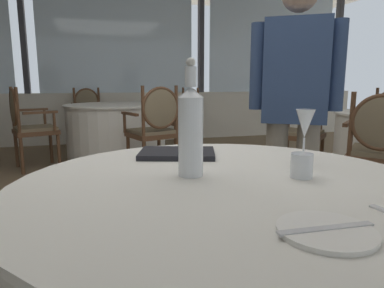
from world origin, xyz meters
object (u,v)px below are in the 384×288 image
dining_chair_0_0 (184,114)px  diner_person_0 (294,101)px  dining_chair_0_1 (90,112)px  water_bottle (191,129)px  dining_chair_0_2 (27,122)px  side_plate (326,231)px  dining_chair_2_2 (381,144)px  dining_chair_0_3 (156,124)px  water_tumbler (302,166)px  dining_chair_2_1 (293,125)px  menu_book (177,153)px  wine_glass (305,125)px

dining_chair_0_0 → diner_person_0: size_ratio=0.59×
dining_chair_0_0 → dining_chair_0_1: 1.56m
water_bottle → dining_chair_0_2: water_bottle is taller
water_bottle → side_plate: bearing=-74.2°
dining_chair_0_2 → dining_chair_0_1: bearing=44.9°
dining_chair_0_2 → dining_chair_2_2: bearing=-58.2°
dining_chair_0_3 → diner_person_0: 1.98m
water_tumbler → diner_person_0: diner_person_0 is taller
water_bottle → dining_chair_2_1: 3.00m
menu_book → dining_chair_2_2: (1.75, 0.72, -0.18)m
wine_glass → dining_chair_2_2: dining_chair_2_2 is taller
dining_chair_0_1 → dining_chair_0_3: bearing=0.0°
menu_book → dining_chair_0_0: bearing=92.0°
menu_book → dining_chair_0_2: 3.25m
wine_glass → diner_person_0: (0.41, 0.71, 0.04)m
dining_chair_0_1 → dining_chair_2_2: (2.11, -3.73, 0.01)m
dining_chair_0_1 → dining_chair_2_2: 4.28m
dining_chair_0_1 → dining_chair_0_2: 1.56m
water_bottle → dining_chair_0_3: bearing=82.2°
water_tumbler → dining_chair_0_3: (0.05, 2.77, -0.19)m
dining_chair_0_3 → dining_chair_2_1: dining_chair_0_3 is taller
water_tumbler → dining_chair_0_0: dining_chair_0_0 is taller
dining_chair_0_2 → diner_person_0: (1.89, -2.59, 0.34)m
dining_chair_2_2 → dining_chair_2_1: bearing=45.1°
wine_glass → diner_person_0: bearing=59.9°
dining_chair_0_0 → dining_chair_2_1: size_ratio=0.99×
dining_chair_2_1 → dining_chair_0_1: bearing=-179.1°
dining_chair_0_2 → dining_chair_2_1: 3.07m
water_bottle → dining_chair_0_0: bearing=75.3°
water_bottle → wine_glass: water_bottle is taller
dining_chair_0_0 → dining_chair_0_3: 1.56m
wine_glass → menu_book: size_ratio=0.66×
wine_glass → dining_chair_0_2: size_ratio=0.20×
wine_glass → dining_chair_0_2: dining_chair_0_2 is taller
dining_chair_0_2 → dining_chair_0_3: size_ratio=0.98×
water_tumbler → side_plate: bearing=-117.2°
dining_chair_0_2 → dining_chair_2_1: dining_chair_0_2 is taller
menu_book → dining_chair_0_3: dining_chair_0_3 is taller
menu_book → dining_chair_0_1: dining_chair_0_1 is taller
water_bottle → dining_chair_0_0: size_ratio=0.38×
water_bottle → dining_chair_0_1: (-0.33, 4.75, -0.32)m
menu_book → dining_chair_2_1: (1.83, 2.04, -0.19)m
dining_chair_0_2 → diner_person_0: diner_person_0 is taller
menu_book → dining_chair_0_2: size_ratio=0.30×
dining_chair_2_2 → wine_glass: bearing=174.5°
menu_book → diner_person_0: size_ratio=0.18×
side_plate → water_bottle: water_bottle is taller
dining_chair_0_0 → dining_chair_0_1: size_ratio=1.01×
water_tumbler → dining_chair_0_3: size_ratio=0.08×
water_bottle → dining_chair_0_0: 4.20m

